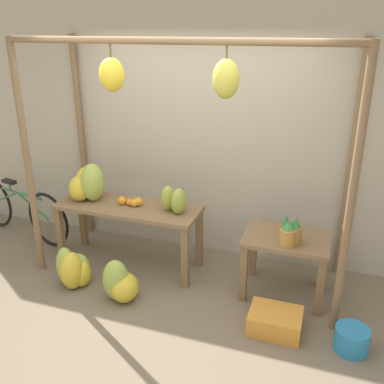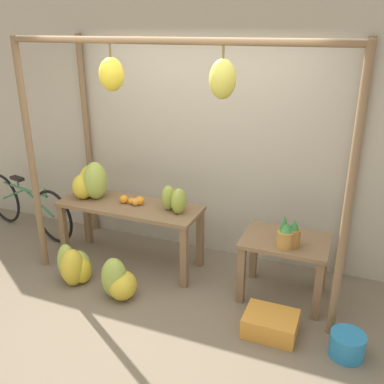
{
  "view_description": "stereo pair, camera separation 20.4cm",
  "coord_description": "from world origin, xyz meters",
  "views": [
    {
      "loc": [
        1.37,
        -2.92,
        2.51
      ],
      "look_at": [
        0.07,
        0.85,
        0.96
      ],
      "focal_mm": 40.0,
      "sensor_mm": 36.0,
      "label": 1
    },
    {
      "loc": [
        1.56,
        -2.84,
        2.51
      ],
      "look_at": [
        0.07,
        0.85,
        0.96
      ],
      "focal_mm": 40.0,
      "sensor_mm": 36.0,
      "label": 2
    }
  ],
  "objects": [
    {
      "name": "banana_pile_on_table",
      "position": [
        -1.15,
        0.88,
        0.9
      ],
      "size": [
        0.41,
        0.45,
        0.43
      ],
      "color": "#9EB247",
      "rests_on": "display_table_main"
    },
    {
      "name": "display_table_side",
      "position": [
        1.04,
        0.83,
        0.49
      ],
      "size": [
        0.81,
        0.58,
        0.63
      ],
      "color": "brown",
      "rests_on": "ground_plane"
    },
    {
      "name": "fruit_crate_white",
      "position": [
        1.05,
        0.24,
        0.09
      ],
      "size": [
        0.45,
        0.35,
        0.19
      ],
      "color": "orange",
      "rests_on": "ground_plane"
    },
    {
      "name": "banana_pile_ground_right",
      "position": [
        -0.45,
        0.2,
        0.18
      ],
      "size": [
        0.39,
        0.34,
        0.43
      ],
      "color": "gold",
      "rests_on": "ground_plane"
    },
    {
      "name": "ground_plane",
      "position": [
        0.0,
        0.0,
        0.0
      ],
      "size": [
        20.0,
        20.0,
        0.0
      ],
      "primitive_type": "plane",
      "color": "#756651"
    },
    {
      "name": "pineapple_cluster",
      "position": [
        1.07,
        0.69,
        0.74
      ],
      "size": [
        0.21,
        0.18,
        0.29
      ],
      "color": "olive",
      "rests_on": "display_table_side"
    },
    {
      "name": "blue_bucket",
      "position": [
        1.69,
        0.2,
        0.1
      ],
      "size": [
        0.28,
        0.28,
        0.21
      ],
      "color": "teal",
      "rests_on": "ground_plane"
    },
    {
      "name": "stall_awning",
      "position": [
        -0.0,
        0.71,
        1.65
      ],
      "size": [
        3.16,
        1.12,
        2.43
      ],
      "color": "brown",
      "rests_on": "ground_plane"
    },
    {
      "name": "banana_pile_ground_left",
      "position": [
        -1.01,
        0.27,
        0.19
      ],
      "size": [
        0.39,
        0.38,
        0.43
      ],
      "color": "yellow",
      "rests_on": "ground_plane"
    },
    {
      "name": "orange_pile",
      "position": [
        -0.62,
        0.86,
        0.76
      ],
      "size": [
        0.28,
        0.12,
        0.1
      ],
      "color": "orange",
      "rests_on": "display_table_main"
    },
    {
      "name": "papaya_pile",
      "position": [
        -0.12,
        0.85,
        0.84
      ],
      "size": [
        0.34,
        0.25,
        0.28
      ],
      "color": "#93A33D",
      "rests_on": "display_table_main"
    },
    {
      "name": "shop_wall_back",
      "position": [
        0.0,
        1.51,
        1.4
      ],
      "size": [
        8.0,
        0.08,
        2.8
      ],
      "color": "#B2A893",
      "rests_on": "ground_plane"
    },
    {
      "name": "display_table_main",
      "position": [
        -0.66,
        0.85,
        0.6
      ],
      "size": [
        1.57,
        0.55,
        0.71
      ],
      "color": "brown",
      "rests_on": "ground_plane"
    },
    {
      "name": "parked_bicycle",
      "position": [
        -2.29,
        1.05,
        0.36
      ],
      "size": [
        1.69,
        0.42,
        0.72
      ],
      "color": "black",
      "rests_on": "ground_plane"
    }
  ]
}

